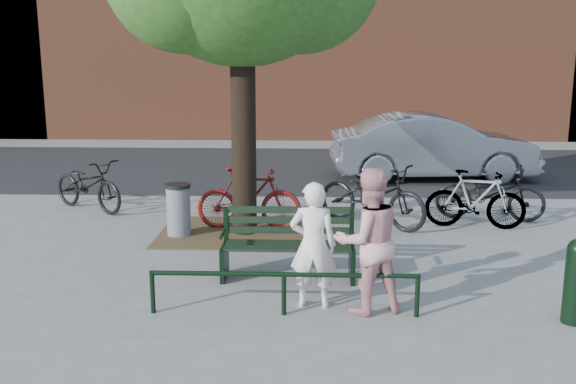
{
  "coord_description": "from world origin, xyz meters",
  "views": [
    {
      "loc": [
        0.31,
        -8.04,
        2.89
      ],
      "look_at": [
        -0.04,
        1.0,
        0.96
      ],
      "focal_mm": 40.0,
      "sensor_mm": 36.0,
      "label": 1
    }
  ],
  "objects_px": {
    "person_left": "(313,245)",
    "litter_bin": "(178,210)",
    "parked_car": "(433,147)",
    "person_right": "(368,241)",
    "bicycle_c": "(372,195)",
    "park_bench": "(288,242)"
  },
  "relations": [
    {
      "from": "park_bench",
      "to": "person_left",
      "type": "xyz_separation_m",
      "value": [
        0.33,
        -1.01,
        0.27
      ]
    },
    {
      "from": "person_left",
      "to": "litter_bin",
      "type": "height_order",
      "value": "person_left"
    },
    {
      "from": "person_left",
      "to": "litter_bin",
      "type": "relative_size",
      "value": 1.73
    },
    {
      "from": "parked_car",
      "to": "person_right",
      "type": "bearing_deg",
      "value": 160.47
    },
    {
      "from": "park_bench",
      "to": "person_left",
      "type": "bearing_deg",
      "value": -72.08
    },
    {
      "from": "bicycle_c",
      "to": "parked_car",
      "type": "relative_size",
      "value": 0.44
    },
    {
      "from": "person_left",
      "to": "park_bench",
      "type": "bearing_deg",
      "value": -69.13
    },
    {
      "from": "litter_bin",
      "to": "bicycle_c",
      "type": "distance_m",
      "value": 3.29
    },
    {
      "from": "person_right",
      "to": "person_left",
      "type": "bearing_deg",
      "value": -28.86
    },
    {
      "from": "litter_bin",
      "to": "person_left",
      "type": "bearing_deg",
      "value": -53.27
    },
    {
      "from": "bicycle_c",
      "to": "litter_bin",
      "type": "bearing_deg",
      "value": 138.72
    },
    {
      "from": "park_bench",
      "to": "litter_bin",
      "type": "distance_m",
      "value": 2.67
    },
    {
      "from": "person_right",
      "to": "bicycle_c",
      "type": "bearing_deg",
      "value": -113.73
    },
    {
      "from": "person_right",
      "to": "litter_bin",
      "type": "xyz_separation_m",
      "value": [
        -2.81,
        3.05,
        -0.4
      ]
    },
    {
      "from": "person_left",
      "to": "bicycle_c",
      "type": "relative_size",
      "value": 0.72
    },
    {
      "from": "litter_bin",
      "to": "bicycle_c",
      "type": "xyz_separation_m",
      "value": [
        3.2,
        0.76,
        0.11
      ]
    },
    {
      "from": "park_bench",
      "to": "person_right",
      "type": "xyz_separation_m",
      "value": [
        0.95,
        -1.13,
        0.36
      ]
    },
    {
      "from": "person_right",
      "to": "parked_car",
      "type": "height_order",
      "value": "person_right"
    },
    {
      "from": "park_bench",
      "to": "litter_bin",
      "type": "height_order",
      "value": "park_bench"
    },
    {
      "from": "person_right",
      "to": "parked_car",
      "type": "distance_m",
      "value": 8.4
    },
    {
      "from": "park_bench",
      "to": "person_right",
      "type": "height_order",
      "value": "person_right"
    },
    {
      "from": "person_right",
      "to": "litter_bin",
      "type": "height_order",
      "value": "person_right"
    }
  ]
}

